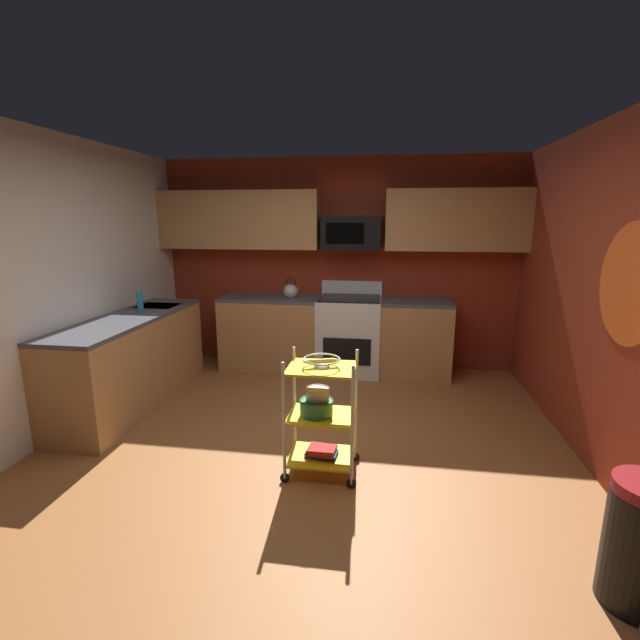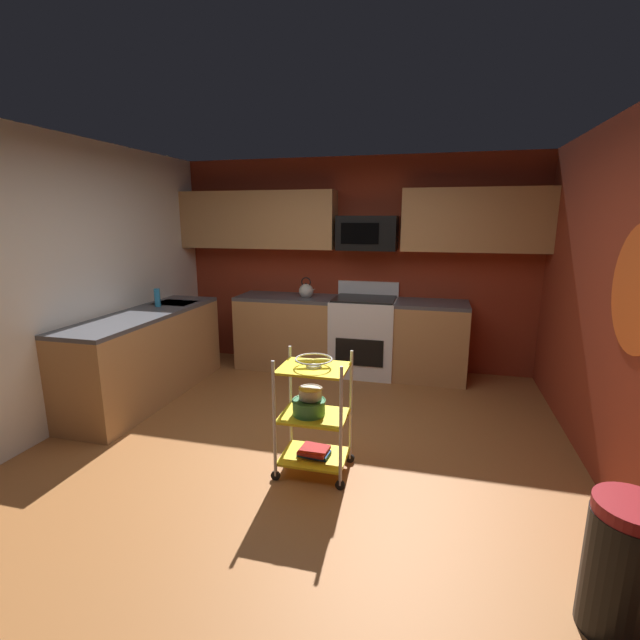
{
  "view_description": "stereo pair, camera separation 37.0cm",
  "coord_description": "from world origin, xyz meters",
  "px_view_note": "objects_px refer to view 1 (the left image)",
  "views": [
    {
      "loc": [
        0.63,
        -3.24,
        1.87
      ],
      "look_at": [
        0.09,
        0.34,
        1.05
      ],
      "focal_mm": 25.19,
      "sensor_mm": 36.0,
      "label": 1
    },
    {
      "loc": [
        1.0,
        -3.17,
        1.87
      ],
      "look_at": [
        0.09,
        0.34,
        1.05
      ],
      "focal_mm": 25.19,
      "sensor_mm": 36.0,
      "label": 2
    }
  ],
  "objects_px": {
    "fruit_bowl": "(322,361)",
    "dish_soap_bottle": "(140,301)",
    "oven_range": "(349,334)",
    "mixing_bowl_large": "(316,407)",
    "mixing_bowl_small": "(318,393)",
    "kettle": "(291,291)",
    "microwave": "(351,233)",
    "rolling_cart": "(322,416)",
    "book_stack": "(322,452)"
  },
  "relations": [
    {
      "from": "fruit_bowl",
      "to": "book_stack",
      "type": "xyz_separation_m",
      "value": [
        0.0,
        0.0,
        -0.72
      ]
    },
    {
      "from": "oven_range",
      "to": "fruit_bowl",
      "type": "relative_size",
      "value": 4.04
    },
    {
      "from": "fruit_bowl",
      "to": "book_stack",
      "type": "relative_size",
      "value": 1.11
    },
    {
      "from": "microwave",
      "to": "kettle",
      "type": "relative_size",
      "value": 2.65
    },
    {
      "from": "oven_range",
      "to": "dish_soap_bottle",
      "type": "distance_m",
      "value": 2.43
    },
    {
      "from": "microwave",
      "to": "fruit_bowl",
      "type": "height_order",
      "value": "microwave"
    },
    {
      "from": "fruit_bowl",
      "to": "microwave",
      "type": "bearing_deg",
      "value": 89.9
    },
    {
      "from": "rolling_cart",
      "to": "fruit_bowl",
      "type": "relative_size",
      "value": 3.36
    },
    {
      "from": "mixing_bowl_small",
      "to": "book_stack",
      "type": "relative_size",
      "value": 0.74
    },
    {
      "from": "rolling_cart",
      "to": "mixing_bowl_small",
      "type": "distance_m",
      "value": 0.17
    },
    {
      "from": "mixing_bowl_small",
      "to": "oven_range",
      "type": "bearing_deg",
      "value": 89.06
    },
    {
      "from": "oven_range",
      "to": "microwave",
      "type": "bearing_deg",
      "value": 90.26
    },
    {
      "from": "dish_soap_bottle",
      "to": "microwave",
      "type": "bearing_deg",
      "value": 27.49
    },
    {
      "from": "dish_soap_bottle",
      "to": "rolling_cart",
      "type": "bearing_deg",
      "value": -31.33
    },
    {
      "from": "oven_range",
      "to": "dish_soap_bottle",
      "type": "xyz_separation_m",
      "value": [
        -2.14,
        -1.01,
        0.54
      ]
    },
    {
      "from": "oven_range",
      "to": "fruit_bowl",
      "type": "distance_m",
      "value": 2.35
    },
    {
      "from": "kettle",
      "to": "dish_soap_bottle",
      "type": "relative_size",
      "value": 1.32
    },
    {
      "from": "mixing_bowl_small",
      "to": "dish_soap_bottle",
      "type": "bearing_deg",
      "value": 148.73
    },
    {
      "from": "book_stack",
      "to": "dish_soap_bottle",
      "type": "bearing_deg",
      "value": 148.67
    },
    {
      "from": "mixing_bowl_large",
      "to": "fruit_bowl",
      "type": "bearing_deg",
      "value": -0.0
    },
    {
      "from": "book_stack",
      "to": "rolling_cart",
      "type": "bearing_deg",
      "value": 0.0
    },
    {
      "from": "dish_soap_bottle",
      "to": "oven_range",
      "type": "bearing_deg",
      "value": 25.24
    },
    {
      "from": "mixing_bowl_small",
      "to": "dish_soap_bottle",
      "type": "distance_m",
      "value": 2.5
    },
    {
      "from": "kettle",
      "to": "dish_soap_bottle",
      "type": "height_order",
      "value": "kettle"
    },
    {
      "from": "book_stack",
      "to": "kettle",
      "type": "distance_m",
      "value": 2.56
    },
    {
      "from": "oven_range",
      "to": "mixing_bowl_large",
      "type": "xyz_separation_m",
      "value": [
        -0.04,
        -2.31,
        0.04
      ]
    },
    {
      "from": "oven_range",
      "to": "book_stack",
      "type": "relative_size",
      "value": 4.49
    },
    {
      "from": "rolling_cart",
      "to": "mixing_bowl_large",
      "type": "relative_size",
      "value": 3.63
    },
    {
      "from": "mixing_bowl_large",
      "to": "dish_soap_bottle",
      "type": "relative_size",
      "value": 1.26
    },
    {
      "from": "fruit_bowl",
      "to": "rolling_cart",
      "type": "bearing_deg",
      "value": 0.0
    },
    {
      "from": "rolling_cart",
      "to": "kettle",
      "type": "distance_m",
      "value": 2.48
    },
    {
      "from": "book_stack",
      "to": "mixing_bowl_large",
      "type": "bearing_deg",
      "value": 180.0
    },
    {
      "from": "rolling_cart",
      "to": "kettle",
      "type": "bearing_deg",
      "value": 107.43
    },
    {
      "from": "mixing_bowl_large",
      "to": "microwave",
      "type": "bearing_deg",
      "value": 88.99
    },
    {
      "from": "microwave",
      "to": "fruit_bowl",
      "type": "distance_m",
      "value": 2.55
    },
    {
      "from": "kettle",
      "to": "book_stack",
      "type": "bearing_deg",
      "value": -72.57
    },
    {
      "from": "microwave",
      "to": "dish_soap_bottle",
      "type": "xyz_separation_m",
      "value": [
        -2.14,
        -1.12,
        -0.68
      ]
    },
    {
      "from": "oven_range",
      "to": "mixing_bowl_large",
      "type": "relative_size",
      "value": 4.37
    },
    {
      "from": "oven_range",
      "to": "fruit_bowl",
      "type": "xyz_separation_m",
      "value": [
        -0.0,
        -2.31,
        0.4
      ]
    },
    {
      "from": "oven_range",
      "to": "mixing_bowl_large",
      "type": "distance_m",
      "value": 2.31
    },
    {
      "from": "oven_range",
      "to": "kettle",
      "type": "bearing_deg",
      "value": -179.7
    },
    {
      "from": "microwave",
      "to": "mixing_bowl_large",
      "type": "xyz_separation_m",
      "value": [
        -0.04,
        -2.42,
        -1.18
      ]
    },
    {
      "from": "fruit_bowl",
      "to": "dish_soap_bottle",
      "type": "height_order",
      "value": "dish_soap_bottle"
    },
    {
      "from": "fruit_bowl",
      "to": "book_stack",
      "type": "bearing_deg",
      "value": 0.0
    },
    {
      "from": "mixing_bowl_small",
      "to": "kettle",
      "type": "bearing_deg",
      "value": 106.85
    },
    {
      "from": "oven_range",
      "to": "book_stack",
      "type": "xyz_separation_m",
      "value": [
        -0.0,
        -2.31,
        -0.32
      ]
    },
    {
      "from": "mixing_bowl_small",
      "to": "mixing_bowl_large",
      "type": "bearing_deg",
      "value": -104.1
    },
    {
      "from": "mixing_bowl_large",
      "to": "rolling_cart",
      "type": "bearing_deg",
      "value": -0.0
    },
    {
      "from": "dish_soap_bottle",
      "to": "mixing_bowl_large",
      "type": "bearing_deg",
      "value": -31.79
    },
    {
      "from": "mixing_bowl_small",
      "to": "book_stack",
      "type": "xyz_separation_m",
      "value": [
        0.03,
        -0.02,
        -0.46
      ]
    }
  ]
}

